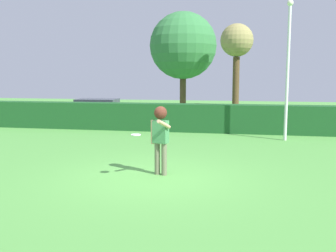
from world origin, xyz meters
name	(u,v)px	position (x,y,z in m)	size (l,w,h in m)	color
ground_plane	(154,177)	(0.00, 0.00, 0.00)	(60.00, 60.00, 0.00)	#539B43
person	(160,132)	(0.12, 0.28, 1.14)	(0.55, 0.81, 1.79)	#6B6C52
frisbee	(136,135)	(-0.38, -0.28, 1.12)	(0.24, 0.24, 0.02)	white
lamppost	(288,63)	(3.85, 6.49, 3.02)	(0.24, 0.24, 5.42)	silver
hedge_row	(194,118)	(0.00, 8.21, 0.63)	(26.97, 0.90, 1.26)	#1B4F22
parked_car_silver	(98,109)	(-5.84, 11.25, 0.69)	(4.29, 2.01, 1.25)	#B7B7BC
maple_tree	(183,46)	(-1.54, 14.74, 4.35)	(4.12, 4.12, 6.43)	brown
willow_tree	(237,44)	(1.76, 12.55, 4.26)	(1.79, 1.79, 5.36)	brown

